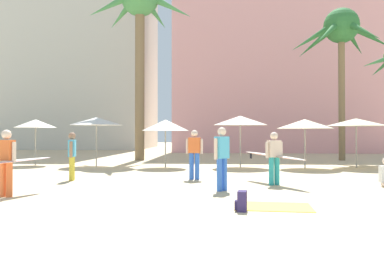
{
  "coord_description": "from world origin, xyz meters",
  "views": [
    {
      "loc": [
        0.76,
        -5.51,
        1.62
      ],
      "look_at": [
        -0.24,
        7.28,
        1.79
      ],
      "focal_mm": 36.21,
      "sensor_mm": 36.0,
      "label": 1
    }
  ],
  "objects": [
    {
      "name": "cafe_umbrella_6",
      "position": [
        4.54,
        12.57,
        2.04
      ],
      "size": [
        2.56,
        2.56,
        2.26
      ],
      "color": "gray",
      "rests_on": "ground"
    },
    {
      "name": "palm_tree_left",
      "position": [
        -4.14,
        17.14,
        8.83
      ],
      "size": [
        6.06,
        6.33,
        10.89
      ],
      "color": "brown",
      "rests_on": "ground"
    },
    {
      "name": "cafe_umbrella_2",
      "position": [
        -5.38,
        12.96,
        2.2
      ],
      "size": [
        2.55,
        2.55,
        2.39
      ],
      "color": "gray",
      "rests_on": "ground"
    },
    {
      "name": "cafe_umbrella_4",
      "position": [
        7.0,
        13.07,
        2.13
      ],
      "size": [
        2.73,
        2.73,
        2.3
      ],
      "color": "gray",
      "rests_on": "ground"
    },
    {
      "name": "cafe_umbrella_3",
      "position": [
        1.61,
        12.9,
        2.22
      ],
      "size": [
        2.56,
        2.56,
        2.44
      ],
      "color": "gray",
      "rests_on": "ground"
    },
    {
      "name": "person_far_right",
      "position": [
        -4.72,
        3.79,
        0.92
      ],
      "size": [
        1.57,
        3.06,
        1.71
      ],
      "rotation": [
        0.0,
        0.0,
        1.29
      ],
      "color": "orange",
      "rests_on": "ground"
    },
    {
      "name": "cafe_umbrella_1",
      "position": [
        -1.9,
        12.46,
        1.99
      ],
      "size": [
        2.21,
        2.21,
        2.25
      ],
      "color": "gray",
      "rests_on": "ground"
    },
    {
      "name": "person_mid_left",
      "position": [
        -4.37,
        7.36,
        0.9
      ],
      "size": [
        0.31,
        0.61,
        1.65
      ],
      "rotation": [
        0.0,
        0.0,
        3.38
      ],
      "color": "gold",
      "rests_on": "ground"
    },
    {
      "name": "beach_towel",
      "position": [
        1.87,
        3.1,
        0.01
      ],
      "size": [
        1.73,
        1.18,
        0.01
      ],
      "primitive_type": "cube",
      "rotation": [
        0.0,
        0.0,
        -0.06
      ],
      "color": "#F4CC4C",
      "rests_on": "ground"
    },
    {
      "name": "person_far_left",
      "position": [
        0.75,
        5.38,
        0.98
      ],
      "size": [
        0.48,
        0.51,
        1.78
      ],
      "rotation": [
        0.0,
        0.0,
        2.4
      ],
      "color": "blue",
      "rests_on": "ground"
    },
    {
      "name": "cafe_umbrella_0",
      "position": [
        -8.62,
        13.27,
        2.1
      ],
      "size": [
        2.06,
        2.06,
        2.31
      ],
      "color": "gray",
      "rests_on": "ground"
    },
    {
      "name": "person_near_left",
      "position": [
        2.37,
        6.86,
        0.9
      ],
      "size": [
        1.87,
        2.8,
        1.65
      ],
      "rotation": [
        0.0,
        0.0,
        5.14
      ],
      "color": "teal",
      "rests_on": "ground"
    },
    {
      "name": "backpack",
      "position": [
        1.16,
        2.58,
        0.2
      ],
      "size": [
        0.27,
        0.32,
        0.42
      ],
      "rotation": [
        0.0,
        0.0,
        3.0
      ],
      "color": "#2E244F",
      "rests_on": "ground"
    },
    {
      "name": "palm_tree_center",
      "position": [
        7.84,
        18.09,
        7.51
      ],
      "size": [
        6.37,
        5.63,
        9.07
      ],
      "color": "brown",
      "rests_on": "ground"
    },
    {
      "name": "person_mid_right",
      "position": [
        -0.22,
        7.99,
        0.95
      ],
      "size": [
        0.61,
        0.26,
        1.73
      ],
      "rotation": [
        0.0,
        0.0,
        1.49
      ],
      "color": "blue",
      "rests_on": "ground"
    },
    {
      "name": "ground",
      "position": [
        0.0,
        0.0,
        0.0
      ],
      "size": [
        120.0,
        120.0,
        0.0
      ],
      "primitive_type": "plane",
      "color": "#C6B28C"
    },
    {
      "name": "hotel_pink",
      "position": [
        5.7,
        30.01,
        9.18
      ],
      "size": [
        18.16,
        8.2,
        18.36
      ],
      "primitive_type": "cube",
      "color": "pink",
      "rests_on": "ground"
    },
    {
      "name": "hotel_tower_gray",
      "position": [
        -15.9,
        35.54,
        13.41
      ],
      "size": [
        17.75,
        10.37,
        26.81
      ],
      "primitive_type": "cube",
      "color": "beige",
      "rests_on": "ground"
    }
  ]
}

